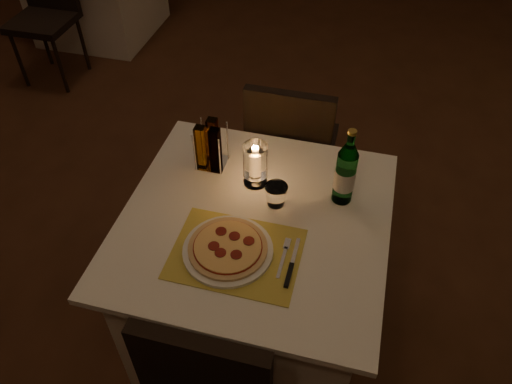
% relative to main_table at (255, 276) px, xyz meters
% --- Properties ---
extents(floor, '(8.00, 10.00, 0.02)m').
position_rel_main_table_xyz_m(floor, '(-0.08, 0.62, -0.38)').
color(floor, '#4A2818').
rests_on(floor, ground).
extents(main_table, '(1.00, 1.00, 0.74)m').
position_rel_main_table_xyz_m(main_table, '(0.00, 0.00, 0.00)').
color(main_table, white).
rests_on(main_table, ground).
extents(chair_far, '(0.42, 0.42, 0.90)m').
position_rel_main_table_xyz_m(chair_far, '(0.00, 0.71, 0.18)').
color(chair_far, black).
rests_on(chair_far, ground).
extents(placemat, '(0.45, 0.34, 0.00)m').
position_rel_main_table_xyz_m(placemat, '(-0.02, -0.18, 0.37)').
color(placemat, gold).
rests_on(placemat, main_table).
extents(plate, '(0.32, 0.32, 0.01)m').
position_rel_main_table_xyz_m(plate, '(-0.05, -0.18, 0.38)').
color(plate, white).
rests_on(plate, placemat).
extents(pizza, '(0.28, 0.28, 0.02)m').
position_rel_main_table_xyz_m(pizza, '(-0.05, -0.18, 0.39)').
color(pizza, '#D8B77F').
rests_on(pizza, plate).
extents(fork, '(0.02, 0.18, 0.00)m').
position_rel_main_table_xyz_m(fork, '(0.14, -0.15, 0.37)').
color(fork, silver).
rests_on(fork, placemat).
extents(knife, '(0.02, 0.22, 0.01)m').
position_rel_main_table_xyz_m(knife, '(0.18, -0.21, 0.37)').
color(knife, black).
rests_on(knife, placemat).
extents(tumbler, '(0.09, 0.09, 0.09)m').
position_rel_main_table_xyz_m(tumbler, '(0.06, 0.10, 0.41)').
color(tumbler, white).
rests_on(tumbler, main_table).
extents(water_bottle, '(0.08, 0.08, 0.33)m').
position_rel_main_table_xyz_m(water_bottle, '(0.30, 0.19, 0.50)').
color(water_bottle, '#58A360').
rests_on(water_bottle, main_table).
extents(hurricane_candle, '(0.10, 0.10, 0.19)m').
position_rel_main_table_xyz_m(hurricane_candle, '(-0.05, 0.19, 0.48)').
color(hurricane_candle, white).
rests_on(hurricane_candle, main_table).
extents(cruet_caddy, '(0.12, 0.12, 0.21)m').
position_rel_main_table_xyz_m(cruet_caddy, '(-0.25, 0.25, 0.46)').
color(cruet_caddy, white).
rests_on(cruet_caddy, main_table).
extents(neighbor_chair_la, '(0.42, 0.42, 0.90)m').
position_rel_main_table_xyz_m(neighbor_chair_la, '(-2.05, 1.80, 0.18)').
color(neighbor_chair_la, black).
rests_on(neighbor_chair_la, ground).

